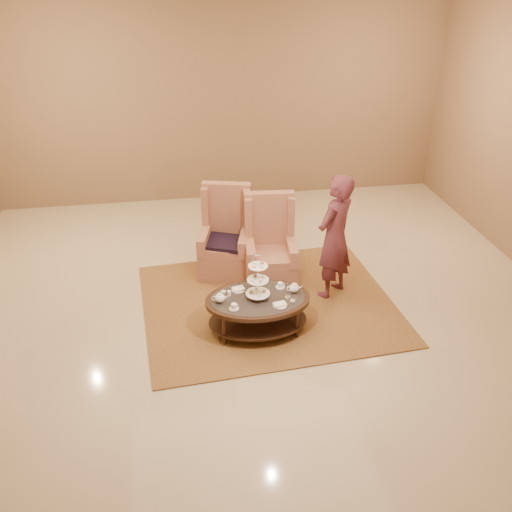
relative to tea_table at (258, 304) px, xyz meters
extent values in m
plane|color=beige|center=(0.07, 0.31, -0.39)|extent=(8.00, 8.00, 0.00)
cube|color=white|center=(0.07, 0.31, -0.39)|extent=(8.00, 8.00, 0.02)
cube|color=#8D6C4D|center=(0.07, 4.31, 1.36)|extent=(8.00, 0.04, 3.50)
cube|color=olive|center=(0.23, 0.54, -0.38)|extent=(3.41, 2.91, 0.02)
cylinder|color=black|center=(-0.44, -0.23, -0.18)|extent=(0.05, 0.05, 0.42)
cylinder|color=black|center=(0.44, -0.23, -0.18)|extent=(0.05, 0.05, 0.42)
cylinder|color=black|center=(-0.44, 0.23, -0.18)|extent=(0.05, 0.05, 0.42)
cylinder|color=black|center=(0.44, 0.23, -0.18)|extent=(0.05, 0.05, 0.42)
cylinder|color=silver|center=(0.00, 0.00, 0.35)|extent=(0.01, 0.01, 0.52)
torus|color=silver|center=(0.00, 0.00, 0.61)|extent=(0.13, 0.01, 0.13)
cylinder|color=white|center=(0.00, 0.00, 0.15)|extent=(0.29, 0.29, 0.01)
cylinder|color=white|center=(0.00, 0.00, 0.34)|extent=(0.26, 0.26, 0.01)
cylinder|color=white|center=(0.00, 0.00, 0.52)|extent=(0.23, 0.23, 0.01)
cylinder|color=#DC7A70|center=(0.08, 0.00, 0.17)|extent=(0.04, 0.04, 0.03)
cylinder|color=tan|center=(0.00, 0.08, 0.17)|extent=(0.04, 0.04, 0.03)
cylinder|color=brown|center=(-0.08, 0.00, 0.17)|extent=(0.04, 0.04, 0.03)
cylinder|color=#E9E4C5|center=(0.00, -0.08, 0.17)|extent=(0.04, 0.04, 0.03)
ellipsoid|color=tan|center=(0.07, 0.02, 0.36)|extent=(0.05, 0.05, 0.03)
ellipsoid|color=brown|center=(-0.02, 0.07, 0.36)|extent=(0.05, 0.05, 0.03)
ellipsoid|color=#E9E4C5|center=(-0.07, -0.02, 0.36)|extent=(0.05, 0.05, 0.03)
ellipsoid|color=#DC7A70|center=(0.02, -0.07, 0.36)|extent=(0.05, 0.05, 0.03)
cube|color=brown|center=(0.05, 0.03, 0.54)|extent=(0.05, 0.03, 0.02)
cube|color=#E9E4C5|center=(-0.04, 0.05, 0.54)|extent=(0.05, 0.03, 0.02)
cube|color=#DC7A70|center=(-0.05, -0.04, 0.54)|extent=(0.05, 0.03, 0.02)
cube|color=tan|center=(0.04, -0.05, 0.54)|extent=(0.05, 0.03, 0.02)
ellipsoid|color=white|center=(-0.46, -0.02, 0.15)|extent=(0.12, 0.12, 0.10)
cylinder|color=white|center=(-0.46, -0.02, 0.20)|extent=(0.06, 0.06, 0.01)
sphere|color=white|center=(-0.46, -0.02, 0.21)|extent=(0.02, 0.02, 0.02)
cone|color=white|center=(-0.38, -0.02, 0.15)|extent=(0.08, 0.03, 0.05)
torus|color=white|center=(-0.52, -0.02, 0.15)|extent=(0.07, 0.01, 0.07)
ellipsoid|color=white|center=(0.46, 0.05, 0.15)|extent=(0.12, 0.12, 0.10)
cylinder|color=white|center=(0.46, 0.05, 0.20)|extent=(0.06, 0.06, 0.01)
sphere|color=white|center=(0.46, 0.05, 0.21)|extent=(0.02, 0.02, 0.02)
cone|color=white|center=(0.53, 0.05, 0.15)|extent=(0.08, 0.03, 0.05)
torus|color=white|center=(0.39, 0.05, 0.15)|extent=(0.07, 0.01, 0.07)
cylinder|color=white|center=(-0.31, -0.19, 0.09)|extent=(0.11, 0.11, 0.01)
cylinder|color=white|center=(-0.31, -0.19, 0.12)|extent=(0.07, 0.07, 0.06)
torus|color=white|center=(-0.27, -0.19, 0.12)|extent=(0.04, 0.01, 0.04)
cylinder|color=white|center=(0.31, 0.19, 0.09)|extent=(0.11, 0.11, 0.01)
cylinder|color=white|center=(0.31, 0.19, 0.12)|extent=(0.07, 0.07, 0.06)
torus|color=white|center=(0.35, 0.19, 0.12)|extent=(0.04, 0.01, 0.04)
cylinder|color=white|center=(-0.21, 0.21, 0.09)|extent=(0.17, 0.17, 0.01)
cube|color=white|center=(-0.21, 0.21, 0.11)|extent=(0.16, 0.13, 0.02)
cylinder|color=white|center=(0.23, -0.21, 0.09)|extent=(0.17, 0.17, 0.01)
cube|color=white|center=(0.23, -0.21, 0.11)|extent=(0.16, 0.13, 0.02)
cylinder|color=white|center=(-0.33, 0.10, 0.12)|extent=(0.05, 0.05, 0.06)
cylinder|color=white|center=(0.39, -0.15, 0.10)|extent=(0.06, 0.06, 0.01)
cylinder|color=#DC7A70|center=(0.39, -0.15, 0.11)|extent=(0.04, 0.04, 0.01)
cylinder|color=white|center=(0.35, -0.05, 0.10)|extent=(0.06, 0.06, 0.01)
cylinder|color=brown|center=(0.35, -0.05, 0.11)|extent=(0.04, 0.04, 0.01)
cylinder|color=white|center=(-0.39, 0.19, 0.10)|extent=(0.06, 0.06, 0.01)
cylinder|color=#E9E4C5|center=(-0.39, 0.19, 0.11)|extent=(0.04, 0.04, 0.01)
cube|color=#B06F53|center=(-0.23, 1.46, -0.18)|extent=(0.84, 0.84, 0.41)
cube|color=#B06F53|center=(-0.24, 1.41, 0.08)|extent=(0.71, 0.71, 0.10)
cube|color=#B06F53|center=(-0.16, 1.74, 0.25)|extent=(0.70, 0.30, 1.27)
cube|color=#B06F53|center=(-0.45, 1.77, 0.55)|extent=(0.15, 0.23, 0.59)
cube|color=#B06F53|center=(0.12, 1.62, 0.55)|extent=(0.15, 0.23, 0.59)
cube|color=#B06F53|center=(-0.51, 1.48, 0.15)|extent=(0.27, 0.63, 0.25)
cube|color=#B06F53|center=(0.04, 1.34, 0.15)|extent=(0.27, 0.63, 0.25)
cube|color=black|center=(-0.25, 1.38, 0.14)|extent=(0.69, 0.66, 0.06)
cube|color=#B06F53|center=(0.35, 1.06, -0.18)|extent=(0.74, 0.74, 0.41)
cube|color=#B06F53|center=(0.35, 1.01, 0.07)|extent=(0.63, 0.63, 0.10)
cube|color=#B06F53|center=(0.38, 1.34, 0.25)|extent=(0.69, 0.20, 1.26)
cube|color=#B06F53|center=(0.08, 1.32, 0.54)|extent=(0.12, 0.22, 0.58)
cube|color=#B06F53|center=(0.66, 1.27, 0.54)|extent=(0.12, 0.22, 0.58)
cube|color=#B06F53|center=(0.07, 1.03, 0.15)|extent=(0.17, 0.62, 0.25)
cube|color=#B06F53|center=(0.63, 0.98, 0.15)|extent=(0.17, 0.62, 0.25)
imported|color=#5A262F|center=(1.12, 0.67, 0.47)|extent=(0.74, 0.72, 1.71)
camera|label=1|loc=(-0.95, -5.66, 3.81)|focal=40.00mm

